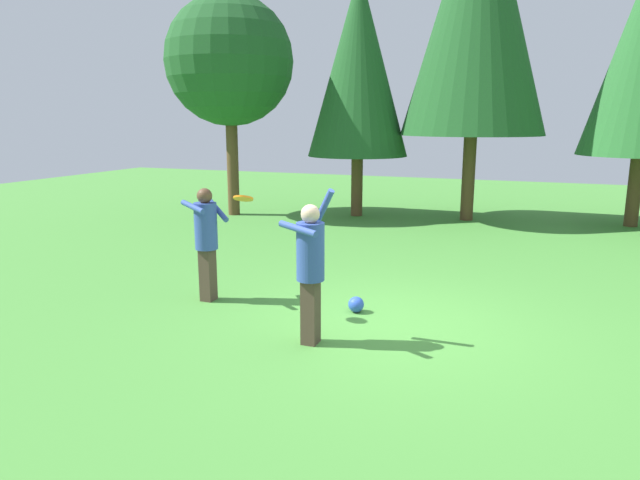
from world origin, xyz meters
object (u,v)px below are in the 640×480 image
Objects in this scene: person_catcher at (206,235)px; ball_blue at (356,304)px; frisbee at (243,198)px; tree_left at (358,66)px; person_thrower at (310,262)px; tree_far_left at (229,62)px; tree_center at (478,3)px.

person_catcher is 2.47m from ball_blue.
tree_left reaches higher than frisbee.
frisbee is 2.22m from ball_blue.
person_thrower is at bearing -75.75° from tree_left.
tree_far_left reaches higher than person_thrower.
tree_left reaches higher than ball_blue.
tree_center is (6.45, 1.54, 1.35)m from tree_far_left.
ball_blue is at bearing -49.38° from tree_far_left.
frisbee is 9.34m from tree_far_left.
frisbee is (0.92, -0.49, 0.66)m from person_catcher.
person_catcher is 8.91m from tree_left.
tree_far_left reaches higher than person_catcher.
tree_center is (0.50, 8.47, 5.53)m from ball_blue.
ball_blue is 10.04m from tree_far_left.
tree_far_left is at bearing 130.62° from ball_blue.
person_thrower is at bearing -24.01° from frisbee.
frisbee is 0.04× the size of tree_center.
tree_center is at bearing 13.39° from tree_far_left.
tree_left is (-0.27, 8.34, 3.14)m from person_catcher.
person_catcher is (-2.11, 1.02, -0.01)m from person_thrower.
tree_far_left is (-4.58, 7.71, 2.61)m from frisbee.
frisbee is at bearing 0.00° from person_catcher.
tree_left reaches higher than person_thrower.
person_thrower is at bearing -97.56° from ball_blue.
person_thrower reaches higher than ball_blue.
ball_blue is 0.04× the size of tree_far_left.
person_catcher is at bearing -63.09° from tree_far_left.
tree_far_left is at bearing 120.74° from frisbee.
tree_left is at bearing 119.97° from person_catcher.
person_thrower is 10.82m from tree_center.
tree_left is at bearing -172.27° from tree_center.
tree_center reaches higher than tree_far_left.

